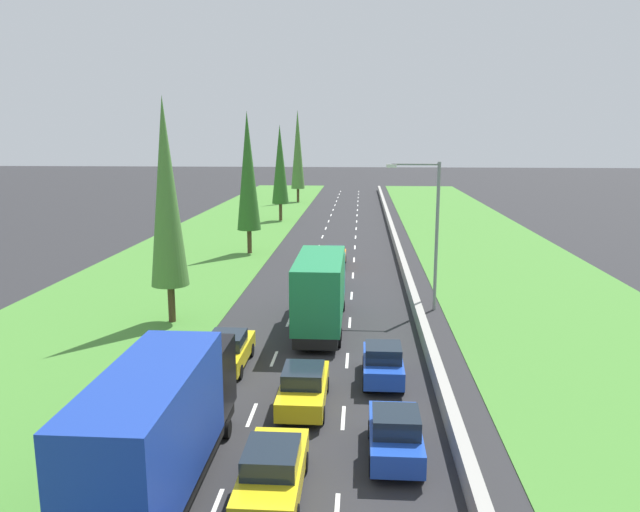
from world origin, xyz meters
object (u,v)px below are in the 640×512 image
blue_hatchback_right_lane_third (383,363)px  poplar_tree_fifth (298,150)px  poplar_tree_second (166,193)px  yellow_sedan_centre_lane (272,471)px  teal_sedan_centre_lane (328,278)px  blue_hatchback_right_lane (395,434)px  yellow_sedan_left_lane (228,350)px  poplar_tree_third (248,172)px  orange_sedan_centre_lane (335,256)px  yellow_sedan_centre_lane_third (304,387)px  poplar_tree_fourth (280,165)px  street_light_mast (431,225)px  green_box_truck_centre_lane (321,290)px  blue_box_truck_left_lane (161,425)px

blue_hatchback_right_lane_third → poplar_tree_fifth: 73.67m
poplar_tree_fifth → poplar_tree_second: bearing=-90.5°
yellow_sedan_centre_lane → teal_sedan_centre_lane: size_ratio=1.00×
blue_hatchback_right_lane → yellow_sedan_left_lane: (-7.25, 7.61, -0.02)m
poplar_tree_third → poplar_tree_second: bearing=-91.8°
blue_hatchback_right_lane → teal_sedan_centre_lane: bearing=98.8°
poplar_tree_third → poplar_tree_fifth: 43.76m
blue_hatchback_right_lane_third → poplar_tree_second: (-11.75, 7.79, 6.54)m
blue_hatchback_right_lane → poplar_tree_third: poplar_tree_third is taller
teal_sedan_centre_lane → poplar_tree_fifth: 57.52m
blue_hatchback_right_lane_third → poplar_tree_fifth: (-11.23, 72.42, 7.49)m
orange_sedan_centre_lane → yellow_sedan_left_lane: bearing=-99.9°
blue_hatchback_right_lane → yellow_sedan_centre_lane: bearing=-146.3°
yellow_sedan_left_lane → blue_hatchback_right_lane: bearing=-46.4°
yellow_sedan_centre_lane_third → orange_sedan_centre_lane: (0.04, 26.41, 0.00)m
orange_sedan_centre_lane → poplar_tree_second: (-8.61, -15.90, 6.57)m
yellow_sedan_centre_lane_third → poplar_tree_fourth: 54.04m
poplar_tree_fourth → street_light_mast: (14.30, -39.02, -1.76)m
poplar_tree_third → poplar_tree_fourth: bearing=90.1°
teal_sedan_centre_lane → poplar_tree_fifth: poplar_tree_fifth is taller
yellow_sedan_left_lane → orange_sedan_centre_lane: same height
blue_hatchback_right_lane → poplar_tree_fifth: poplar_tree_fifth is taller
yellow_sedan_centre_lane_third → green_box_truck_centre_lane: (0.01, 9.99, 1.37)m
yellow_sedan_centre_lane_third → yellow_sedan_left_lane: (-3.87, 3.89, 0.00)m
blue_box_truck_left_lane → blue_hatchback_right_lane: blue_box_truck_left_lane is taller
blue_hatchback_right_lane_third → poplar_tree_fourth: poplar_tree_fourth is taller
poplar_tree_fifth → street_light_mast: bearing=-76.7°
teal_sedan_centre_lane → orange_sedan_centre_lane: (0.13, 7.74, 0.00)m
green_box_truck_centre_lane → poplar_tree_second: 10.04m
yellow_sedan_centre_lane_third → green_box_truck_centre_lane: green_box_truck_centre_lane is taller
poplar_tree_fifth → yellow_sedan_left_lane: bearing=-86.6°
yellow_sedan_centre_lane → yellow_sedan_left_lane: (-3.53, 10.09, 0.00)m
blue_hatchback_right_lane → poplar_tree_third: (-11.29, 35.11, 6.55)m
yellow_sedan_centre_lane → yellow_sedan_left_lane: size_ratio=1.00×
green_box_truck_centre_lane → poplar_tree_fourth: (-7.95, 43.11, 4.80)m
poplar_tree_second → yellow_sedan_left_lane: bearing=-54.7°
blue_box_truck_left_lane → yellow_sedan_centre_lane_third: (3.58, 6.24, -1.37)m
poplar_tree_third → yellow_sedan_centre_lane: bearing=-78.6°
poplar_tree_fourth → poplar_tree_fifth: (-0.10, 22.04, 1.34)m
yellow_sedan_left_lane → poplar_tree_fifth: bearing=93.4°
poplar_tree_fourth → yellow_sedan_centre_lane: bearing=-82.7°
street_light_mast → poplar_tree_fourth: bearing=110.1°
poplar_tree_second → poplar_tree_third: bearing=88.2°
blue_box_truck_left_lane → poplar_tree_fourth: poplar_tree_fourth is taller
orange_sedan_centre_lane → teal_sedan_centre_lane: bearing=-90.9°
teal_sedan_centre_lane → blue_hatchback_right_lane_third: bearing=-78.4°
orange_sedan_centre_lane → poplar_tree_fifth: (-8.08, 48.73, 7.52)m
teal_sedan_centre_lane → street_light_mast: bearing=-35.5°
blue_hatchback_right_lane → orange_sedan_centre_lane: bearing=96.3°
blue_box_truck_left_lane → street_light_mast: size_ratio=1.04×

